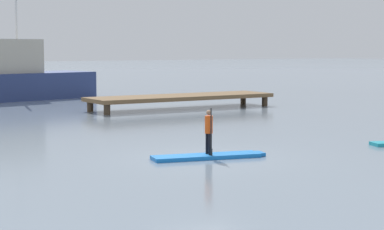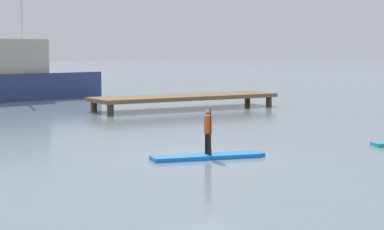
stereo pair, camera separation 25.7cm
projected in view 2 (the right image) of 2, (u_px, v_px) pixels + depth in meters
name	position (u px, v px, depth m)	size (l,w,h in m)	color
ground_plane	(203.00, 158.00, 17.73)	(240.00, 240.00, 0.00)	gray
paddleboard_near	(208.00, 156.00, 17.67)	(3.05, 1.28, 0.10)	blue
paddler_child_solo	(208.00, 130.00, 17.59)	(0.24, 0.40, 1.22)	black
fishing_boat_white_large	(9.00, 80.00, 37.14)	(10.57, 5.14, 7.62)	navy
floating_dock	(185.00, 97.00, 31.89)	(9.01, 2.38, 0.63)	brown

